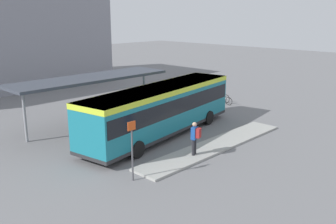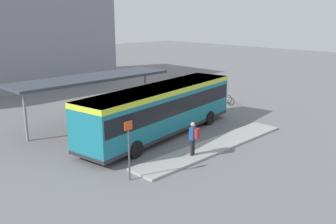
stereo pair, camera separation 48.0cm
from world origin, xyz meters
name	(u,v)px [view 1 (the left image)]	position (x,y,z in m)	size (l,w,h in m)	color
ground_plane	(161,135)	(0.00, 0.00, 0.00)	(120.00, 120.00, 0.00)	slate
curb_island	(215,146)	(0.66, -3.69, 0.06)	(11.30, 1.80, 0.12)	#9E9E99
city_bus	(161,107)	(0.01, 0.00, 1.80)	(12.54, 4.38, 3.07)	#197284
pedestrian_waiting	(195,136)	(-1.37, -3.88, 1.15)	(0.50, 0.55, 1.80)	#232328
bicycle_white	(224,100)	(9.51, 2.00, 0.34)	(0.48, 1.54, 0.67)	black
bicycle_blue	(221,98)	(9.94, 2.68, 0.38)	(0.48, 1.78, 0.77)	black
station_shelter	(91,79)	(-1.69, 4.86, 3.20)	(11.10, 2.99, 3.33)	#383D47
potted_planter_near_shelter	(158,112)	(2.24, 2.57, 0.63)	(0.85, 0.85, 1.22)	slate
platform_sign	(132,148)	(-5.55, -3.70, 1.56)	(0.44, 0.08, 2.80)	#4C4C51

